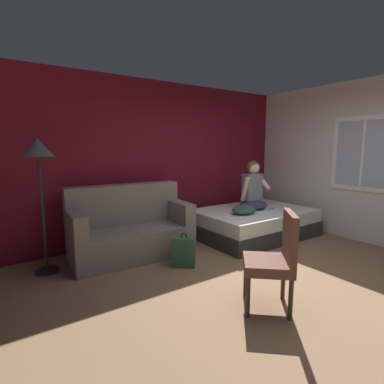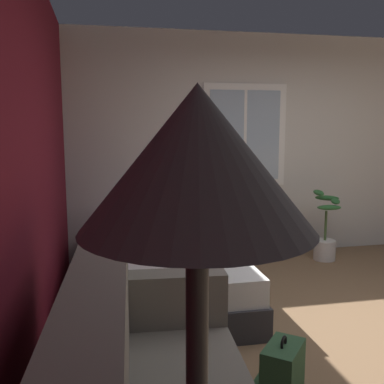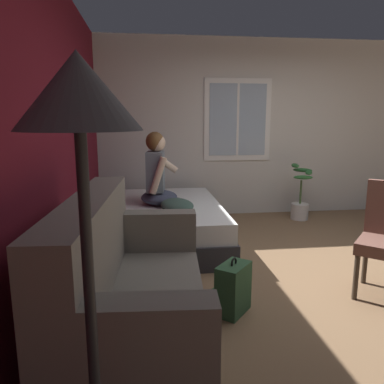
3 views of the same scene
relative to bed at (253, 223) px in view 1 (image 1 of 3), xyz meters
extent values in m
plane|color=brown|center=(-1.18, -1.63, -0.24)|extent=(40.00, 40.00, 0.00)
cube|color=maroon|center=(-1.18, 0.98, 1.11)|extent=(9.85, 0.16, 2.70)
cube|color=white|center=(1.23, -1.23, 1.25)|extent=(0.02, 1.04, 1.24)
cube|color=#9EB2C6|center=(1.22, -1.23, 1.25)|extent=(0.01, 0.88, 1.08)
cube|color=white|center=(1.22, -1.23, 1.25)|extent=(0.01, 0.04, 1.08)
cube|color=#2D2D33|center=(0.00, 0.00, -0.11)|extent=(2.09, 1.44, 0.26)
cube|color=white|center=(0.00, 0.00, 0.13)|extent=(2.02, 1.40, 0.22)
cube|color=slate|center=(-2.25, 0.25, -0.02)|extent=(1.75, 0.91, 0.44)
cube|color=slate|center=(-2.23, 0.54, 0.50)|extent=(1.71, 0.35, 0.60)
cube|color=slate|center=(-3.01, 0.30, 0.36)|extent=(0.23, 0.81, 0.32)
cube|color=slate|center=(-1.49, 0.19, 0.36)|extent=(0.23, 0.81, 0.32)
cylinder|color=#382D23|center=(-1.73, -1.54, -0.04)|extent=(0.04, 0.04, 0.40)
cylinder|color=#382D23|center=(-1.99, -1.83, -0.04)|extent=(0.04, 0.04, 0.40)
cylinder|color=#382D23|center=(-1.44, -1.80, -0.04)|extent=(0.04, 0.04, 0.40)
cylinder|color=#382D23|center=(-1.70, -2.09, -0.04)|extent=(0.04, 0.04, 0.40)
cube|color=brown|center=(-1.71, -1.82, 0.21)|extent=(0.65, 0.65, 0.10)
cube|color=brown|center=(-1.56, -1.95, 0.50)|extent=(0.35, 0.38, 0.48)
ellipsoid|color=#383D51|center=(0.02, 0.04, 0.32)|extent=(0.57, 0.50, 0.16)
cube|color=slate|center=(0.03, 0.08, 0.64)|extent=(0.35, 0.24, 0.48)
cylinder|color=beige|center=(-0.18, 0.05, 0.62)|extent=(0.11, 0.22, 0.44)
cylinder|color=beige|center=(0.18, -0.02, 0.74)|extent=(0.13, 0.38, 0.29)
sphere|color=beige|center=(0.02, 0.06, 0.99)|extent=(0.21, 0.21, 0.21)
ellipsoid|color=brown|center=(0.03, 0.08, 1.00)|extent=(0.25, 0.25, 0.23)
cube|color=#2D5133|center=(-1.81, -0.47, -0.04)|extent=(0.35, 0.33, 0.40)
cube|color=#2D5133|center=(-1.74, -0.38, -0.13)|extent=(0.22, 0.19, 0.18)
torus|color=black|center=(-1.81, -0.47, 0.18)|extent=(0.08, 0.07, 0.09)
ellipsoid|color=#385147|center=(-0.39, -0.15, 0.31)|extent=(0.55, 0.46, 0.14)
cube|color=#B7B7BC|center=(0.31, -0.16, 0.25)|extent=(0.14, 0.16, 0.01)
cylinder|color=black|center=(-3.37, 0.38, -0.22)|extent=(0.28, 0.28, 0.03)
cylinder|color=black|center=(-3.37, 0.38, 0.52)|extent=(0.04, 0.04, 1.45)
cone|color=#4C4C51|center=(-3.37, 0.38, 1.35)|extent=(0.36, 0.36, 0.22)
camera|label=1|loc=(-3.92, -3.70, 1.36)|focal=28.00mm
camera|label=2|loc=(-4.02, 0.52, 1.41)|focal=42.00mm
camera|label=3|loc=(-4.48, 0.19, 1.28)|focal=35.00mm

